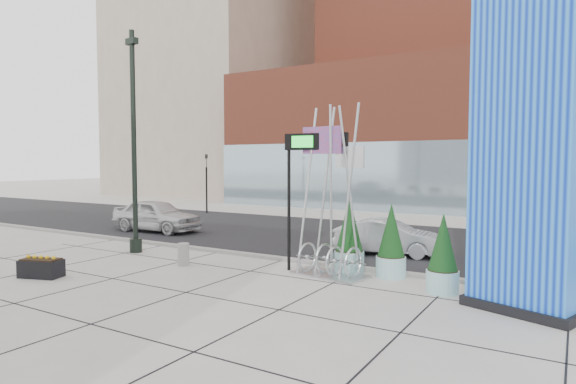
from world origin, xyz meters
The scene contains 19 objects.
ground centered at (0.00, 0.00, 0.00)m, with size 160.00×160.00×0.00m, color #9E9991.
street_asphalt centered at (0.00, 10.00, 0.01)m, with size 80.00×12.00×0.02m, color black.
curb_edge centered at (0.00, 4.00, 0.06)m, with size 80.00×0.30×0.12m, color gray.
tower_podium centered at (1.00, 27.00, 5.50)m, with size 34.00×10.00×11.00m, color #96402B.
tower_glass_front centered at (1.00, 22.20, 2.50)m, with size 34.00×0.60×5.00m, color #8CA5B2.
building_beige_left centered at (-26.00, 34.00, 17.00)m, with size 18.00×20.00×34.00m, color gray.
blue_pylon centered at (9.00, 1.82, 4.07)m, with size 2.76×1.90×8.42m.
lamp_post centered at (-4.79, 2.37, 3.53)m, with size 0.56×0.47×8.62m.
public_art_sculpture centered at (3.52, 2.78, 1.39)m, with size 2.48×1.49×5.30m.
concrete_bollard centered at (-1.50, 1.56, 0.38)m, with size 0.39×0.39×0.76m, color gray.
overhead_street_sign centered at (2.76, 2.80, 3.84)m, with size 2.11×0.37×4.47m.
round_planter_east centered at (7.00, 2.60, 1.04)m, with size 0.88×0.88×2.19m.
round_planter_mid centered at (5.20, 3.60, 1.09)m, with size 0.92×0.92×2.30m.
round_planter_west centered at (3.80, 3.60, 1.15)m, with size 0.97×0.97×2.43m.
box_planter_north centered at (-4.06, -2.00, 0.32)m, with size 1.39×0.99×0.69m.
car_white_west centered at (-8.33, 6.83, 0.82)m, with size 1.94×4.83×1.65m, color silver.
car_silver_mid centered at (3.93, 6.97, 0.67)m, with size 1.42×4.07×1.34m, color #ABADB3.
car_dark_east centered at (9.90, 12.69, 0.71)m, with size 2.00×4.92×1.43m, color black.
traffic_signal centered at (-12.00, 15.00, 2.30)m, with size 0.15×0.18×4.10m.
Camera 1 is at (10.06, -10.63, 3.56)m, focal length 30.00 mm.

